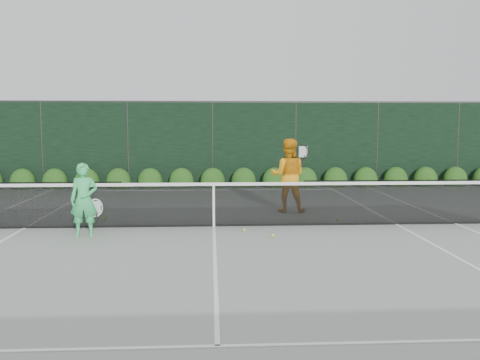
{
  "coord_description": "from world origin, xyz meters",
  "views": [
    {
      "loc": [
        -0.06,
        -11.67,
        2.29
      ],
      "look_at": [
        0.6,
        0.3,
        1.0
      ],
      "focal_mm": 40.0,
      "sensor_mm": 36.0,
      "label": 1
    }
  ],
  "objects": [
    {
      "name": "player_woman",
      "position": [
        -2.62,
        -0.85,
        0.74
      ],
      "size": [
        0.64,
        0.42,
        1.49
      ],
      "rotation": [
        0.0,
        0.0,
        0.12
      ],
      "color": "#3DD271",
      "rests_on": "ground"
    },
    {
      "name": "ground",
      "position": [
        0.0,
        0.0,
        0.0
      ],
      "size": [
        80.0,
        80.0,
        0.0
      ],
      "primitive_type": "plane",
      "color": "gray",
      "rests_on": "ground"
    },
    {
      "name": "tennis_net",
      "position": [
        -0.02,
        0.0,
        0.53
      ],
      "size": [
        12.9,
        0.1,
        1.07
      ],
      "color": "black",
      "rests_on": "ground"
    },
    {
      "name": "tennis_balls",
      "position": [
        -0.08,
        0.13,
        0.03
      ],
      "size": [
        5.53,
        2.37,
        0.07
      ],
      "color": "#C1E933",
      "rests_on": "ground"
    },
    {
      "name": "hedge_row",
      "position": [
        -0.0,
        7.15,
        0.23
      ],
      "size": [
        31.66,
        0.65,
        0.94
      ],
      "color": "#1A3C10",
      "rests_on": "ground"
    },
    {
      "name": "player_man",
      "position": [
        1.92,
        1.87,
        0.94
      ],
      "size": [
        1.04,
        0.88,
        1.88
      ],
      "rotation": [
        0.0,
        0.0,
        2.95
      ],
      "color": "orange",
      "rests_on": "ground"
    },
    {
      "name": "windscreen_fence",
      "position": [
        0.0,
        -2.71,
        1.51
      ],
      "size": [
        32.0,
        21.07,
        3.06
      ],
      "color": "black",
      "rests_on": "ground"
    },
    {
      "name": "court_lines",
      "position": [
        0.0,
        0.0,
        0.01
      ],
      "size": [
        11.03,
        23.83,
        0.01
      ],
      "color": "white",
      "rests_on": "ground"
    }
  ]
}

